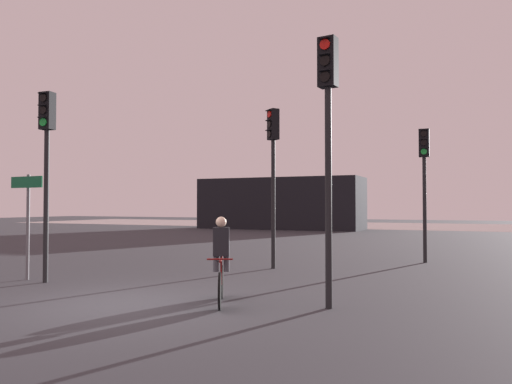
{
  "coord_description": "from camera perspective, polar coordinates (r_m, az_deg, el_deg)",
  "views": [
    {
      "loc": [
        6.05,
        -7.38,
        1.83
      ],
      "look_at": [
        0.5,
        5.0,
        2.2
      ],
      "focal_mm": 35.0,
      "sensor_mm": 36.0,
      "label": 1
    }
  ],
  "objects": [
    {
      "name": "ground_plane",
      "position": [
        9.72,
        -15.27,
        -12.35
      ],
      "size": [
        120.0,
        120.0,
        0.0
      ],
      "primitive_type": "plane",
      "color": "#333338"
    },
    {
      "name": "water_strip",
      "position": [
        47.13,
        16.78,
        -3.73
      ],
      "size": [
        80.0,
        16.0,
        0.01
      ],
      "primitive_type": "cube",
      "color": "gray",
      "rests_on": "ground"
    },
    {
      "name": "distant_building",
      "position": [
        39.41,
        2.8,
        -1.33
      ],
      "size": [
        12.87,
        4.0,
        3.99
      ],
      "primitive_type": "cube",
      "color": "black",
      "rests_on": "ground"
    },
    {
      "name": "traffic_light_center",
      "position": [
        14.62,
        1.96,
        3.92
      ],
      "size": [
        0.41,
        0.42,
        4.66
      ],
      "rotation": [
        0.0,
        0.0,
        2.49
      ],
      "color": "black",
      "rests_on": "ground"
    },
    {
      "name": "traffic_light_near_right",
      "position": [
        9.12,
        8.23,
        8.07
      ],
      "size": [
        0.35,
        0.36,
        4.86
      ],
      "rotation": [
        0.0,
        0.0,
        3.02
      ],
      "color": "black",
      "rests_on": "ground"
    },
    {
      "name": "traffic_light_near_left",
      "position": [
        12.98,
        -22.81,
        4.43
      ],
      "size": [
        0.34,
        0.35,
        4.55
      ],
      "rotation": [
        0.0,
        0.0,
        3.22
      ],
      "color": "black",
      "rests_on": "ground"
    },
    {
      "name": "traffic_light_far_right",
      "position": [
        16.97,
        18.68,
        2.46
      ],
      "size": [
        0.33,
        0.34,
        4.3
      ],
      "rotation": [
        0.0,
        0.0,
        3.18
      ],
      "color": "black",
      "rests_on": "ground"
    },
    {
      "name": "direction_sign_post",
      "position": [
        13.56,
        -24.67,
        -1.98
      ],
      "size": [
        1.1,
        0.14,
        2.6
      ],
      "rotation": [
        0.0,
        0.0,
        3.09
      ],
      "color": "slate",
      "rests_on": "ground"
    },
    {
      "name": "cyclist",
      "position": [
        9.45,
        -4.02,
        -7.69
      ],
      "size": [
        0.81,
        1.56,
        1.62
      ],
      "rotation": [
        0.0,
        0.0,
        -2.69
      ],
      "color": "black",
      "rests_on": "ground"
    }
  ]
}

